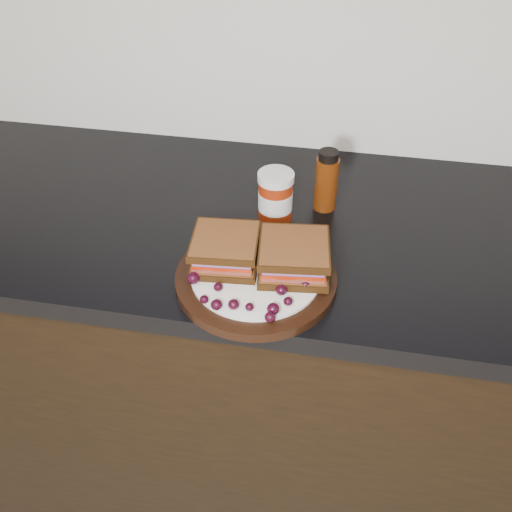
{
  "coord_description": "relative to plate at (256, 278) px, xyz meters",
  "views": [
    {
      "loc": [
        0.22,
        0.79,
        1.58
      ],
      "look_at": [
        0.09,
        1.51,
        0.96
      ],
      "focal_mm": 40.0,
      "sensor_mm": 36.0,
      "label": 1
    }
  ],
  "objects": [
    {
      "name": "grape_21",
      "position": [
        -0.06,
        -0.0,
        0.02
      ],
      "size": [
        0.01,
        0.01,
        0.01
      ],
      "primitive_type": "ellipsoid",
      "color": "black",
      "rests_on": "plate"
    },
    {
      "name": "grape_6",
      "position": [
        0.04,
        -0.11,
        0.02
      ],
      "size": [
        0.02,
        0.02,
        0.02
      ],
      "primitive_type": "ellipsoid",
      "color": "black",
      "rests_on": "plate"
    },
    {
      "name": "grape_12",
      "position": [
        0.09,
        0.02,
        0.02
      ],
      "size": [
        0.02,
        0.02,
        0.01
      ],
      "primitive_type": "ellipsoid",
      "color": "black",
      "rests_on": "plate"
    },
    {
      "name": "grape_11",
      "position": [
        0.08,
        -0.01,
        0.02
      ],
      "size": [
        0.02,
        0.02,
        0.02
      ],
      "primitive_type": "ellipsoid",
      "color": "black",
      "rests_on": "plate"
    },
    {
      "name": "grape_20",
      "position": [
        -0.06,
        0.01,
        0.02
      ],
      "size": [
        0.02,
        0.02,
        0.02
      ],
      "primitive_type": "ellipsoid",
      "color": "black",
      "rests_on": "plate"
    },
    {
      "name": "grape_10",
      "position": [
        0.09,
        -0.03,
        0.02
      ],
      "size": [
        0.02,
        0.02,
        0.02
      ],
      "primitive_type": "ellipsoid",
      "color": "black",
      "rests_on": "plate"
    },
    {
      "name": "base_cabinets",
      "position": [
        -0.09,
        0.19,
        -0.48
      ],
      "size": [
        3.96,
        0.58,
        0.86
      ],
      "primitive_type": "cube",
      "color": "black",
      "rests_on": "ground_plane"
    },
    {
      "name": "condiment_jar",
      "position": [
        0.0,
        0.19,
        0.04
      ],
      "size": [
        0.08,
        0.08,
        0.1
      ],
      "primitive_type": "cylinder",
      "rotation": [
        0.0,
        0.0,
        -0.21
      ],
      "color": "maroon",
      "rests_on": "countertop"
    },
    {
      "name": "grape_19",
      "position": [
        -0.05,
        0.04,
        0.03
      ],
      "size": [
        0.02,
        0.02,
        0.02
      ],
      "primitive_type": "ellipsoid",
      "color": "black",
      "rests_on": "plate"
    },
    {
      "name": "grape_4",
      "position": [
        -0.02,
        -0.09,
        0.02
      ],
      "size": [
        0.02,
        0.02,
        0.02
      ],
      "primitive_type": "ellipsoid",
      "color": "black",
      "rests_on": "plate"
    },
    {
      "name": "grape_15",
      "position": [
        -0.04,
        0.04,
        0.02
      ],
      "size": [
        0.02,
        0.02,
        0.02
      ],
      "primitive_type": "ellipsoid",
      "color": "black",
      "rests_on": "plate"
    },
    {
      "name": "sandwich_right",
      "position": [
        0.06,
        0.02,
        0.04
      ],
      "size": [
        0.13,
        0.13,
        0.05
      ],
      "primitive_type": null,
      "rotation": [
        0.0,
        0.0,
        0.12
      ],
      "color": "brown",
      "rests_on": "plate"
    },
    {
      "name": "grape_14",
      "position": [
        -0.05,
        0.07,
        0.02
      ],
      "size": [
        0.02,
        0.02,
        0.02
      ],
      "primitive_type": "ellipsoid",
      "color": "black",
      "rests_on": "plate"
    },
    {
      "name": "grape_5",
      "position": [
        0.01,
        -0.09,
        0.02
      ],
      "size": [
        0.01,
        0.01,
        0.01
      ],
      "primitive_type": "ellipsoid",
      "color": "black",
      "rests_on": "plate"
    },
    {
      "name": "grape_18",
      "position": [
        -0.09,
        -0.02,
        0.02
      ],
      "size": [
        0.02,
        0.02,
        0.02
      ],
      "primitive_type": "ellipsoid",
      "color": "black",
      "rests_on": "plate"
    },
    {
      "name": "grape_3",
      "position": [
        -0.05,
        -0.1,
        0.02
      ],
      "size": [
        0.02,
        0.02,
        0.02
      ],
      "primitive_type": "ellipsoid",
      "color": "black",
      "rests_on": "plate"
    },
    {
      "name": "grape_13",
      "position": [
        0.08,
        0.06,
        0.02
      ],
      "size": [
        0.02,
        0.02,
        0.02
      ],
      "primitive_type": "ellipsoid",
      "color": "black",
      "rests_on": "plate"
    },
    {
      "name": "grape_8",
      "position": [
        0.06,
        -0.07,
        0.02
      ],
      "size": [
        0.02,
        0.02,
        0.01
      ],
      "primitive_type": "ellipsoid",
      "color": "black",
      "rests_on": "plate"
    },
    {
      "name": "grape_7",
      "position": [
        0.04,
        -0.09,
        0.02
      ],
      "size": [
        0.02,
        0.02,
        0.02
      ],
      "primitive_type": "ellipsoid",
      "color": "black",
      "rests_on": "plate"
    },
    {
      "name": "countertop",
      "position": [
        -0.09,
        0.19,
        -0.03
      ],
      "size": [
        3.98,
        0.6,
        0.04
      ],
      "primitive_type": "cube",
      "color": "black",
      "rests_on": "base_cabinets"
    },
    {
      "name": "grape_17",
      "position": [
        -0.07,
        0.01,
        0.02
      ],
      "size": [
        0.02,
        0.02,
        0.02
      ],
      "primitive_type": "ellipsoid",
      "color": "black",
      "rests_on": "plate"
    },
    {
      "name": "oil_bottle",
      "position": [
        0.1,
        0.25,
        0.06
      ],
      "size": [
        0.05,
        0.05,
        0.13
      ],
      "primitive_type": "cylinder",
      "rotation": [
        0.0,
        0.0,
        0.07
      ],
      "color": "#4E1F07",
      "rests_on": "countertop"
    },
    {
      "name": "grape_0",
      "position": [
        -0.1,
        -0.05,
        0.03
      ],
      "size": [
        0.02,
        0.02,
        0.02
      ],
      "primitive_type": "ellipsoid",
      "color": "black",
      "rests_on": "plate"
    },
    {
      "name": "grape_2",
      "position": [
        -0.07,
        -0.09,
        0.02
      ],
      "size": [
        0.01,
        0.01,
        0.01
      ],
      "primitive_type": "ellipsoid",
      "color": "black",
      "rests_on": "plate"
    },
    {
      "name": "grape_16",
      "position": [
        -0.08,
        0.02,
        0.02
      ],
      "size": [
        0.02,
        0.02,
        0.01
      ],
      "primitive_type": "ellipsoid",
      "color": "black",
      "rests_on": "plate"
    },
    {
      "name": "plate",
      "position": [
        0.0,
        0.0,
        0.0
      ],
      "size": [
        0.28,
        0.28,
        0.02
      ],
      "primitive_type": "cylinder",
      "color": "black",
      "rests_on": "countertop"
    },
    {
      "name": "sandwich_left",
      "position": [
        -0.06,
        0.02,
        0.04
      ],
      "size": [
        0.12,
        0.12,
        0.05
      ],
      "primitive_type": null,
      "rotation": [
        0.0,
        0.0,
        0.09
      ],
      "color": "brown",
      "rests_on": "plate"
    },
    {
      "name": "grape_1",
      "position": [
        -0.05,
        -0.06,
        0.02
      ],
      "size": [
        0.02,
        0.02,
        0.01
      ],
      "primitive_type": "ellipsoid",
      "color": "black",
      "rests_on": "plate"
    },
    {
      "name": "grape_9",
      "position": [
        0.05,
        -0.05,
        0.02
      ],
      "size": [
        0.02,
        0.02,
        0.02
      ],
      "primitive_type": "ellipsoid",
      "color": "black",
      "rests_on": "plate"
    }
  ]
}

